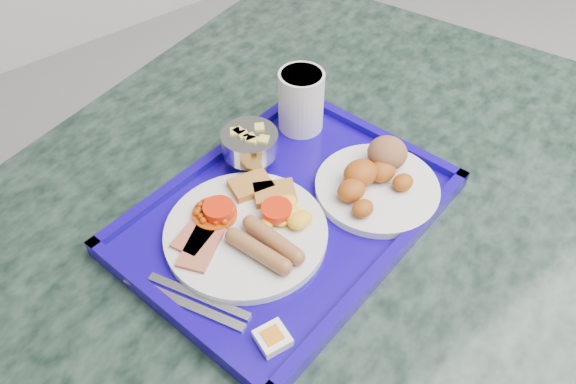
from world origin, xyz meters
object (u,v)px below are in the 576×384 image
Objects in this scene: main_plate at (250,227)px; juice_cup at (301,99)px; tray at (288,214)px; table at (281,298)px; fruit_bowl at (250,143)px; bread_plate at (377,179)px.

juice_cup is at bearing 33.49° from main_plate.
tray is 0.20m from juice_cup.
tray is 2.26× the size of main_plate.
juice_cup is (0.15, 0.13, 0.28)m from table.
table is 17.60× the size of fruit_bowl.
bread_plate is at bearing -20.28° from table.
table is 0.29m from fruit_bowl.
main_plate is (-0.05, -0.01, 0.24)m from table.
tray is 2.78× the size of bread_plate.
main_plate is at bearing 166.54° from bread_plate.
bread_plate reaches higher than tray.
main_plate is at bearing -174.71° from table.
tray is 0.14m from bread_plate.
tray is 0.13m from fruit_bowl.
main_plate is at bearing -126.63° from fruit_bowl.
bread_plate is (0.20, -0.05, 0.01)m from main_plate.
fruit_bowl reaches higher than tray.
bread_plate is (0.13, -0.05, 0.02)m from tray.
bread_plate is at bearing -19.16° from tray.
table is 0.22m from tray.
main_plate is 0.24m from juice_cup.
table is at bearing -105.26° from fruit_bowl.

